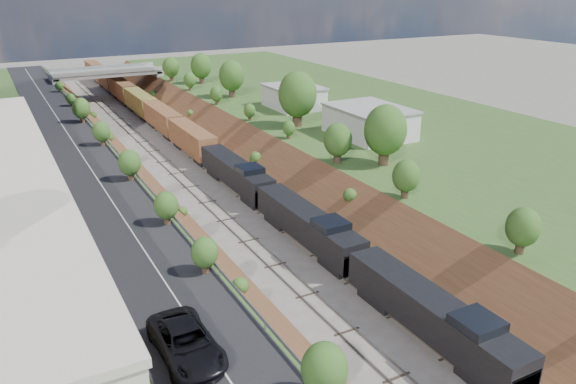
% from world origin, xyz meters
% --- Properties ---
extents(platform_right, '(44.00, 180.00, 5.00)m').
position_xyz_m(platform_right, '(33.00, 60.00, 2.50)').
color(platform_right, '#325724').
rests_on(platform_right, ground).
extents(embankment_left, '(10.00, 180.00, 10.00)m').
position_xyz_m(embankment_left, '(-11.00, 60.00, 0.00)').
color(embankment_left, brown).
rests_on(embankment_left, ground).
extents(embankment_right, '(10.00, 180.00, 10.00)m').
position_xyz_m(embankment_right, '(11.00, 60.00, 0.00)').
color(embankment_right, brown).
rests_on(embankment_right, ground).
extents(rail_left_track, '(1.58, 180.00, 0.18)m').
position_xyz_m(rail_left_track, '(-2.60, 60.00, 0.09)').
color(rail_left_track, gray).
rests_on(rail_left_track, ground).
extents(rail_right_track, '(1.58, 180.00, 0.18)m').
position_xyz_m(rail_right_track, '(2.60, 60.00, 0.09)').
color(rail_right_track, gray).
rests_on(rail_right_track, ground).
extents(road, '(8.00, 180.00, 0.10)m').
position_xyz_m(road, '(-15.50, 60.00, 5.05)').
color(road, black).
rests_on(road, platform_left).
extents(guardrail, '(0.10, 171.00, 0.70)m').
position_xyz_m(guardrail, '(-11.40, 59.80, 5.55)').
color(guardrail, '#99999E').
rests_on(guardrail, platform_left).
extents(overpass, '(24.50, 8.30, 7.40)m').
position_xyz_m(overpass, '(0.00, 122.00, 4.92)').
color(overpass, gray).
rests_on(overpass, ground).
extents(white_building_near, '(9.00, 12.00, 4.00)m').
position_xyz_m(white_building_near, '(23.50, 52.00, 7.00)').
color(white_building_near, silver).
rests_on(white_building_near, platform_right).
extents(white_building_far, '(8.00, 10.00, 3.60)m').
position_xyz_m(white_building_far, '(23.00, 74.00, 6.80)').
color(white_building_far, silver).
rests_on(white_building_far, platform_right).
extents(tree_right_large, '(5.25, 5.25, 7.61)m').
position_xyz_m(tree_right_large, '(17.00, 40.00, 9.38)').
color(tree_right_large, '#473323').
rests_on(tree_right_large, platform_right).
extents(tree_left_crest, '(2.45, 2.45, 3.55)m').
position_xyz_m(tree_left_crest, '(-11.80, 20.00, 7.04)').
color(tree_left_crest, '#473323').
rests_on(tree_left_crest, platform_left).
extents(freight_train, '(3.03, 154.42, 4.55)m').
position_xyz_m(freight_train, '(2.60, 85.72, 2.60)').
color(freight_train, black).
rests_on(freight_train, ground).
extents(suv, '(3.39, 7.20, 1.99)m').
position_xyz_m(suv, '(-16.93, 15.15, 6.10)').
color(suv, black).
rests_on(suv, road).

